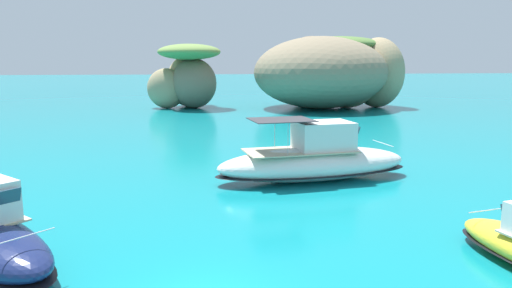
% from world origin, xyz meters
% --- Properties ---
extents(islet_large, '(26.12, 26.02, 10.00)m').
position_xyz_m(islet_large, '(17.84, 53.10, 4.93)').
color(islet_large, '#9E8966').
rests_on(islet_large, ground).
extents(islet_small, '(10.47, 11.60, 8.66)m').
position_xyz_m(islet_small, '(-1.61, 55.05, 4.04)').
color(islet_small, '#756651').
rests_on(islet_small, ground).
extents(motorboat_white, '(11.50, 4.94, 3.48)m').
position_xyz_m(motorboat_white, '(6.22, 13.20, 1.10)').
color(motorboat_white, white).
rests_on(motorboat_white, ground).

